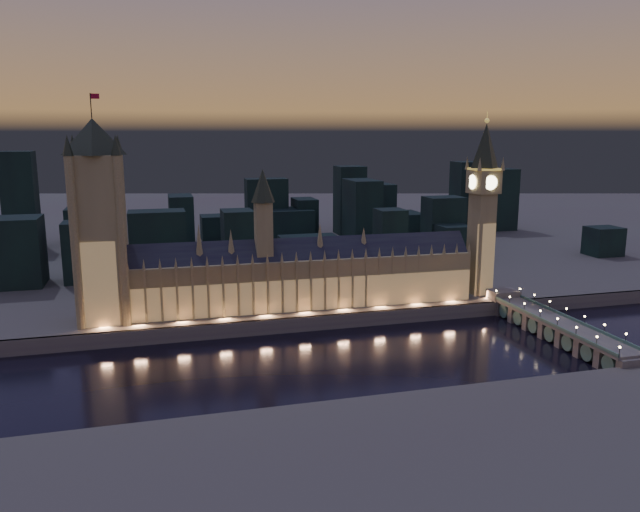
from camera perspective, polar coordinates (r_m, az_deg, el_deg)
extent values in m
plane|color=black|center=(303.10, 1.83, -9.10)|extent=(2000.00, 2000.00, 0.00)
cube|color=#534240|center=(802.39, -9.08, 3.90)|extent=(2000.00, 960.00, 8.00)
cube|color=#534A4D|center=(339.10, -0.20, -6.14)|extent=(2000.00, 2.50, 8.00)
cube|color=olive|center=(352.68, -1.89, -2.42)|extent=(200.30, 23.32, 28.00)
cube|color=#AA8652|center=(344.26, -1.49, -3.62)|extent=(200.00, 0.50, 18.00)
cube|color=black|center=(349.04, -1.91, 0.29)|extent=(200.24, 19.59, 16.26)
cube|color=olive|center=(342.82, -5.18, 2.26)|extent=(9.00, 9.00, 32.00)
cone|color=#242B1E|center=(339.80, -5.26, 6.42)|extent=(13.00, 13.00, 18.00)
cube|color=olive|center=(334.32, -18.41, -3.78)|extent=(1.20, 1.20, 28.00)
cone|color=olive|center=(331.06, -18.59, -0.91)|extent=(2.00, 2.00, 6.00)
cube|color=olive|center=(333.89, -17.04, -3.71)|extent=(1.20, 1.20, 28.00)
cone|color=olive|center=(330.63, -17.21, -0.84)|extent=(2.00, 2.00, 6.00)
cube|color=olive|center=(333.66, -15.67, -3.64)|extent=(1.20, 1.20, 28.00)
cone|color=olive|center=(330.39, -15.82, -0.77)|extent=(2.00, 2.00, 6.00)
cube|color=olive|center=(333.62, -14.29, -3.57)|extent=(1.20, 1.20, 28.00)
cone|color=olive|center=(330.35, -14.44, -0.70)|extent=(2.00, 2.00, 6.00)
cube|color=olive|center=(333.77, -12.92, -3.50)|extent=(1.20, 1.20, 28.00)
cone|color=olive|center=(330.50, -13.05, -0.62)|extent=(2.00, 2.00, 6.00)
cube|color=olive|center=(334.11, -11.55, -3.43)|extent=(1.20, 1.20, 28.00)
cone|color=olive|center=(330.85, -11.67, -0.55)|extent=(2.00, 2.00, 6.00)
cube|color=olive|center=(334.65, -10.18, -3.35)|extent=(1.20, 1.20, 28.00)
cone|color=olive|center=(331.39, -10.29, -0.48)|extent=(2.00, 2.00, 6.00)
cube|color=olive|center=(335.37, -8.82, -3.27)|extent=(1.20, 1.20, 28.00)
cone|color=olive|center=(332.12, -8.92, -0.41)|extent=(2.00, 2.00, 6.00)
cube|color=olive|center=(336.28, -7.46, -3.19)|extent=(1.20, 1.20, 28.00)
cone|color=olive|center=(333.04, -7.55, -0.34)|extent=(2.00, 2.00, 6.00)
cube|color=olive|center=(337.38, -6.11, -3.11)|extent=(1.20, 1.20, 28.00)
cone|color=olive|center=(334.15, -6.19, -0.27)|extent=(2.00, 2.00, 6.00)
cube|color=olive|center=(338.66, -4.78, -3.03)|extent=(1.20, 1.20, 28.00)
cone|color=olive|center=(335.45, -4.84, -0.19)|extent=(2.00, 2.00, 6.00)
cube|color=olive|center=(340.13, -3.45, -2.95)|extent=(1.20, 1.20, 28.00)
cone|color=olive|center=(336.93, -3.50, -0.12)|extent=(2.00, 2.00, 6.00)
cube|color=olive|center=(341.78, -2.13, -2.87)|extent=(1.20, 1.20, 28.00)
cone|color=olive|center=(338.59, -2.18, -0.05)|extent=(2.00, 2.00, 6.00)
cube|color=olive|center=(343.61, -0.83, -2.78)|extent=(1.20, 1.20, 28.00)
cone|color=olive|center=(340.44, -0.87, 0.02)|extent=(2.00, 2.00, 6.00)
cube|color=olive|center=(345.61, 0.45, -2.70)|extent=(1.20, 1.20, 28.00)
cone|color=olive|center=(342.46, 0.43, 0.08)|extent=(2.00, 2.00, 6.00)
cube|color=olive|center=(347.79, 1.72, -2.61)|extent=(1.20, 1.20, 28.00)
cone|color=olive|center=(344.65, 1.71, 0.15)|extent=(2.00, 2.00, 6.00)
cube|color=olive|center=(350.13, 2.98, -2.53)|extent=(1.20, 1.20, 28.00)
cone|color=olive|center=(347.02, 2.98, 0.22)|extent=(2.00, 2.00, 6.00)
cube|color=olive|center=(352.64, 4.21, -2.45)|extent=(1.20, 1.20, 28.00)
cone|color=olive|center=(349.55, 4.22, 0.29)|extent=(2.00, 2.00, 6.00)
cube|color=olive|center=(355.32, 5.43, -2.36)|extent=(1.20, 1.20, 28.00)
cone|color=olive|center=(352.25, 5.45, 0.35)|extent=(2.00, 2.00, 6.00)
cube|color=olive|center=(358.15, 6.63, -2.28)|extent=(1.20, 1.20, 28.00)
cone|color=olive|center=(355.11, 6.66, 0.41)|extent=(2.00, 2.00, 6.00)
cube|color=olive|center=(361.14, 7.81, -2.19)|extent=(1.20, 1.20, 28.00)
cone|color=olive|center=(358.12, 7.85, 0.48)|extent=(2.00, 2.00, 6.00)
cube|color=olive|center=(364.27, 8.97, -2.11)|extent=(1.20, 1.20, 28.00)
cone|color=olive|center=(361.28, 9.02, 0.54)|extent=(2.00, 2.00, 6.00)
cube|color=olive|center=(367.56, 10.11, -2.03)|extent=(1.20, 1.20, 28.00)
cone|color=olive|center=(364.60, 10.17, 0.60)|extent=(2.00, 2.00, 6.00)
cube|color=olive|center=(370.99, 11.23, -1.94)|extent=(1.20, 1.20, 28.00)
cone|color=olive|center=(368.05, 11.29, 0.65)|extent=(2.00, 2.00, 6.00)
cube|color=olive|center=(374.56, 12.33, -1.86)|extent=(1.20, 1.20, 28.00)
cone|color=olive|center=(371.65, 12.40, 0.71)|extent=(2.00, 2.00, 6.00)
cube|color=olive|center=(378.26, 13.41, -1.78)|extent=(1.20, 1.20, 28.00)
cone|color=olive|center=(375.38, 13.48, 0.77)|extent=(2.00, 2.00, 6.00)
cone|color=olive|center=(339.12, -11.00, 1.48)|extent=(4.40, 4.40, 18.00)
cone|color=olive|center=(341.05, -8.14, 1.29)|extent=(4.40, 4.40, 14.00)
cone|color=olive|center=(350.33, -0.01, 1.84)|extent=(4.40, 4.40, 16.00)
cone|color=olive|center=(358.24, 4.01, 1.70)|extent=(4.40, 4.40, 12.00)
cube|color=olive|center=(339.02, -19.45, 1.40)|extent=(23.19, 23.19, 86.24)
cube|color=#AA8652|center=(332.17, -19.34, -2.51)|extent=(22.00, 0.50, 44.00)
cone|color=#242B1E|center=(334.60, -20.04, 10.23)|extent=(31.68, 31.68, 18.00)
cylinder|color=black|center=(334.82, -20.22, 12.79)|extent=(0.50, 0.50, 12.00)
cube|color=#A30C29|center=(334.85, -19.88, 13.58)|extent=(4.00, 0.15, 2.50)
cylinder|color=olive|center=(329.27, -21.48, 0.98)|extent=(4.40, 4.40, 86.24)
cone|color=#242B1E|center=(324.78, -22.10, 9.36)|extent=(5.20, 5.20, 10.00)
cylinder|color=olive|center=(350.85, -21.11, 1.60)|extent=(4.40, 4.40, 86.24)
cone|color=#242B1E|center=(346.64, -21.68, 9.46)|extent=(5.20, 5.20, 10.00)
cylinder|color=olive|center=(327.49, -17.66, 1.18)|extent=(4.40, 4.40, 86.24)
cone|color=#242B1E|center=(322.97, -18.18, 9.62)|extent=(5.20, 5.20, 10.00)
cylinder|color=olive|center=(349.18, -17.52, 1.80)|extent=(4.40, 4.40, 86.24)
cone|color=#242B1E|center=(344.95, -18.00, 9.70)|extent=(5.20, 5.20, 10.00)
cube|color=olive|center=(390.36, 14.48, 1.08)|extent=(13.57, 13.57, 61.49)
cube|color=#AA8652|center=(386.69, 14.87, -0.36)|extent=(12.00, 0.50, 44.00)
cube|color=olive|center=(385.68, 14.76, 6.59)|extent=(15.00, 15.00, 13.79)
cube|color=#F2C64C|center=(385.19, 14.81, 7.70)|extent=(15.75, 15.75, 1.20)
cone|color=#242B1E|center=(384.65, 14.92, 9.72)|extent=(18.00, 18.00, 26.00)
sphere|color=#F2C64C|center=(384.62, 15.03, 11.87)|extent=(2.80, 2.80, 2.80)
cylinder|color=#F2C64C|center=(384.67, 15.05, 12.25)|extent=(0.40, 0.40, 5.00)
cylinder|color=#FFF2BF|center=(379.00, 15.34, 6.48)|extent=(8.40, 0.50, 8.40)
cylinder|color=#FFF2BF|center=(392.41, 14.19, 6.69)|extent=(8.40, 0.50, 8.40)
cylinder|color=#FFF2BF|center=(381.90, 13.74, 6.59)|extent=(0.50, 8.40, 8.40)
cylinder|color=#FFF2BF|center=(389.59, 15.75, 6.58)|extent=(0.50, 8.40, 8.40)
cone|color=olive|center=(374.79, 14.41, 8.15)|extent=(2.60, 2.60, 8.00)
cone|color=olive|center=(387.91, 13.31, 8.29)|extent=(2.60, 2.60, 8.00)
cone|color=olive|center=(382.38, 16.38, 8.10)|extent=(2.60, 2.60, 8.00)
cone|color=olive|center=(395.25, 15.25, 8.25)|extent=(2.60, 2.60, 8.00)
cube|color=#534A4D|center=(342.06, 21.21, -5.81)|extent=(16.47, 100.00, 1.60)
cube|color=#355444|center=(337.18, 20.14, -5.73)|extent=(0.80, 100.00, 1.60)
cube|color=#355444|center=(346.28, 22.27, -5.44)|extent=(0.80, 100.00, 1.60)
cube|color=#534A4D|center=(385.94, 16.40, -3.70)|extent=(16.47, 12.00, 9.50)
cube|color=#534A4D|center=(307.20, 26.68, -9.21)|extent=(14.83, 4.00, 9.50)
cylinder|color=black|center=(299.50, 25.69, -7.94)|extent=(0.30, 0.30, 4.40)
sphere|color=#FFD88C|center=(298.80, 25.73, -7.52)|extent=(1.00, 1.00, 1.00)
cube|color=#534A4D|center=(317.21, 24.96, -8.42)|extent=(14.83, 4.00, 9.50)
cylinder|color=black|center=(309.76, 23.97, -7.17)|extent=(0.30, 0.30, 4.40)
sphere|color=#FFD88C|center=(309.07, 24.01, -6.76)|extent=(1.00, 1.00, 1.00)
cylinder|color=black|center=(319.64, 26.17, -6.80)|extent=(0.30, 0.30, 4.40)
sphere|color=#FFD88C|center=(318.97, 26.21, -6.41)|extent=(1.00, 1.00, 1.00)
cube|color=#534A4D|center=(327.53, 23.36, -7.67)|extent=(14.83, 4.00, 9.50)
cylinder|color=black|center=(320.32, 22.37, -6.44)|extent=(0.30, 0.30, 4.40)
sphere|color=#FFD88C|center=(319.66, 22.40, -6.05)|extent=(1.00, 1.00, 1.00)
cylinder|color=black|center=(329.88, 24.55, -6.12)|extent=(0.30, 0.30, 4.40)
sphere|color=#FFD88C|center=(329.24, 24.58, -5.73)|extent=(1.00, 1.00, 1.00)
cube|color=#534A4D|center=(338.14, 21.86, -6.97)|extent=(14.83, 4.00, 9.50)
cylinder|color=black|center=(331.16, 20.87, -5.76)|extent=(0.30, 0.30, 4.40)
sphere|color=#FFD88C|center=(330.53, 20.90, -5.38)|extent=(1.00, 1.00, 1.00)
cylinder|color=black|center=(340.42, 23.02, -5.47)|extent=(0.30, 0.30, 4.40)
sphere|color=#FFD88C|center=(339.80, 23.05, -5.10)|extent=(1.00, 1.00, 1.00)
cube|color=#534A4D|center=(349.02, 20.45, -6.30)|extent=(14.83, 4.00, 9.50)
cylinder|color=black|center=(342.26, 19.48, -5.12)|extent=(0.30, 0.30, 4.40)
sphere|color=#FFD88C|center=(341.64, 19.50, -4.75)|extent=(1.00, 1.00, 1.00)
cylinder|color=black|center=(351.23, 21.59, -4.86)|extent=(0.30, 0.30, 4.40)
sphere|color=#FFD88C|center=(350.62, 21.62, -4.49)|extent=(1.00, 1.00, 1.00)
cube|color=#534A4D|center=(360.13, 19.14, -5.67)|extent=(14.83, 4.00, 9.50)
cylinder|color=black|center=(353.59, 18.17, -4.51)|extent=(0.30, 0.30, 4.40)
sphere|color=#FFD88C|center=(352.99, 18.20, -4.15)|extent=(1.00, 1.00, 1.00)
cylinder|color=black|center=(362.27, 20.25, -4.28)|extent=(0.30, 0.30, 4.40)
sphere|color=#FFD88C|center=(361.69, 20.28, -3.93)|extent=(1.00, 1.00, 1.00)
cube|color=#534A4D|center=(371.46, 17.91, -5.08)|extent=(14.83, 4.00, 9.50)
cylinder|color=black|center=(365.12, 16.95, -3.94)|extent=(0.30, 0.30, 4.40)
sphere|color=#FFD88C|center=(364.54, 16.97, -3.60)|extent=(1.00, 1.00, 1.00)
cylinder|color=black|center=(373.54, 19.00, -3.73)|extent=(0.30, 0.30, 4.40)
sphere|color=#FFD88C|center=(372.97, 19.02, -3.39)|extent=(1.00, 1.00, 1.00)
cube|color=#534A4D|center=(382.99, 16.75, -4.52)|extent=(14.83, 4.00, 9.50)
cylinder|color=black|center=(376.84, 15.81, -3.41)|extent=(0.30, 0.30, 4.40)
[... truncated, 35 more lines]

